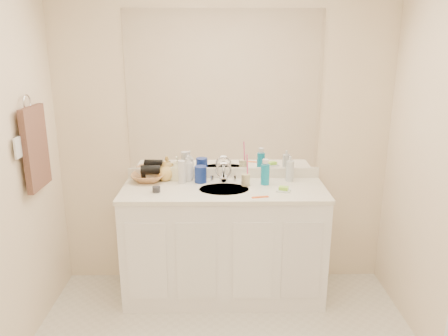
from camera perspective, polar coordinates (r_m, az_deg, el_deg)
wall_back at (r=3.42m, az=-0.05°, el=3.93°), size 2.60×0.02×2.40m
vanity_cabinet at (r=3.42m, az=-0.01°, el=-9.88°), size 1.50×0.55×0.85m
countertop at (r=3.25m, az=-0.01°, el=-2.89°), size 1.52×0.57×0.03m
backsplash at (r=3.48m, az=-0.05°, el=-0.63°), size 1.52×0.03×0.08m
sink_basin at (r=3.23m, az=-0.01°, el=-2.95°), size 0.37×0.37×0.02m
faucet at (r=3.38m, az=-0.04°, el=-0.88°), size 0.02×0.02×0.11m
mirror at (r=3.36m, az=-0.06°, el=9.92°), size 1.48×0.01×1.20m
blue_mug at (r=3.36m, az=-3.07°, el=-0.82°), size 0.10×0.10×0.13m
tan_cup at (r=3.29m, az=2.86°, el=-1.55°), size 0.09×0.09×0.09m
toothbrush at (r=3.26m, az=3.06°, el=0.21°), size 0.02×0.04×0.19m
mouthwash_bottle at (r=3.32m, az=5.39°, el=-0.84°), size 0.09×0.09×0.16m
clear_pump_bottle at (r=3.42m, az=8.59°, el=-0.38°), size 0.07×0.07×0.16m
soap_dish at (r=3.20m, az=7.79°, el=-2.95°), size 0.12×0.10×0.01m
green_soap at (r=3.19m, az=7.80°, el=-2.63°), size 0.08×0.07×0.02m
orange_comb at (r=3.06m, az=4.75°, el=-3.80°), size 0.12×0.05×0.01m
dark_jar at (r=3.19m, az=-8.83°, el=-2.77°), size 0.07×0.07×0.04m
extra_white_bottle at (r=3.35m, az=-5.52°, el=-0.53°), size 0.07×0.07×0.18m
soap_bottle_white at (r=3.41m, az=-4.67°, el=0.01°), size 0.09×0.09×0.20m
soap_bottle_cream at (r=3.43m, az=-6.29°, el=-0.31°), size 0.09×0.09×0.16m
soap_bottle_yellow at (r=3.43m, az=-7.70°, el=-0.34°), size 0.13×0.13×0.16m
wicker_basket at (r=3.45m, az=-9.85°, el=-1.17°), size 0.27×0.27×0.06m
hair_dryer at (r=3.43m, az=-9.56°, el=-0.24°), size 0.15×0.09×0.07m
towel_ring at (r=3.10m, az=-24.35°, el=7.79°), size 0.01×0.11×0.11m
hand_towel at (r=3.15m, az=-23.39°, el=2.42°), size 0.04×0.32×0.55m
switch_plate at (r=2.97m, az=-25.33°, el=2.41°), size 0.01×0.08×0.13m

